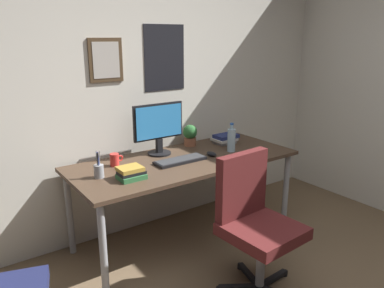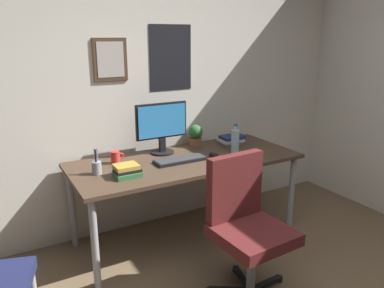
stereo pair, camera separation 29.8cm
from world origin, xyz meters
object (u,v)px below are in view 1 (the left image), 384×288
Objects in this scene: keyboard at (180,160)px; computer_mouse at (211,154)px; monitor at (159,127)px; potted_plant at (190,135)px; book_stack_left at (225,139)px; book_stack_right at (131,173)px; coffee_mug_near at (115,160)px; pen_cup at (99,170)px; office_chair at (254,218)px; water_bottle at (231,140)px.

computer_mouse is (0.30, -0.02, 0.01)m from keyboard.
monitor is 0.39m from potted_plant.
monitor is at bearing 173.88° from book_stack_left.
book_stack_right is (-0.49, -0.11, 0.03)m from keyboard.
coffee_mug_near reaches higher than keyboard.
pen_cup is at bearing -163.55° from potted_plant.
potted_plant is 0.94m from book_stack_right.
book_stack_right is (-1.14, -0.32, -0.00)m from book_stack_left.
computer_mouse is at bearing 6.19° from book_stack_right.
office_chair is 5.10× the size of book_stack_right.
pen_cup is at bearing 132.32° from office_chair.
book_stack_left reaches higher than keyboard.
keyboard is 0.53m from water_bottle.
keyboard is 2.15× the size of pen_cup.
book_stack_right is (0.18, -0.15, -0.01)m from pen_cup.
water_bottle is 1.36× the size of book_stack_right.
office_chair reaches higher than book_stack_right.
book_stack_right is at bearing -139.81° from monitor.
coffee_mug_near is at bearing -171.24° from monitor.
book_stack_right is (-0.46, -0.39, -0.20)m from monitor.
book_stack_left is (1.11, -0.00, -0.01)m from coffee_mug_near.
computer_mouse is at bearing -42.61° from monitor.
pen_cup reaches higher than book_stack_right.
potted_plant is at bearing 157.60° from book_stack_left.
keyboard is at bearing -24.71° from coffee_mug_near.
coffee_mug_near is at bearing 155.29° from keyboard.
keyboard is 3.91× the size of computer_mouse.
monitor is at bearing -171.14° from potted_plant.
water_bottle is (0.45, 0.75, 0.30)m from office_chair.
pen_cup reaches higher than book_stack_left.
pen_cup reaches higher than coffee_mug_near.
keyboard is at bearing -3.75° from pen_cup.
computer_mouse is at bearing -179.12° from water_bottle.
water_bottle is 2.33× the size of coffee_mug_near.
monitor reaches higher than pen_cup.
book_stack_left is (0.12, 0.23, -0.06)m from water_bottle.
keyboard is 0.30m from computer_mouse.
water_bottle is at bearing -2.96° from pen_cup.
potted_plant is (0.03, 0.36, 0.09)m from computer_mouse.
potted_plant is (-0.19, 0.36, -0.00)m from water_bottle.
keyboard is at bearing -161.98° from book_stack_left.
potted_plant is at bearing 8.86° from monitor.
monitor reaches higher than potted_plant.
office_chair is 3.76× the size of water_bottle.
coffee_mug_near is 0.47× the size of book_stack_left.
book_stack_left is (0.31, -0.13, -0.06)m from potted_plant.
book_stack_right is (-0.82, -0.45, -0.06)m from potted_plant.
book_stack_left is (0.57, 0.98, 0.24)m from office_chair.
book_stack_left is (1.31, 0.17, -0.01)m from pen_cup.
pen_cup is 1.07× the size of book_stack_right.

